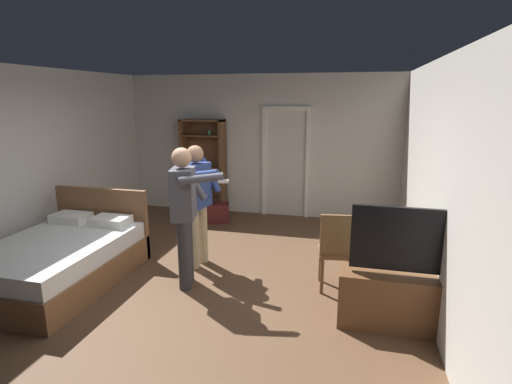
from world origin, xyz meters
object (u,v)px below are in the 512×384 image
at_px(person_blue_shirt, 185,208).
at_px(person_striped_shirt, 197,198).
at_px(suitcase_dark, 214,213).
at_px(laptop, 375,229).
at_px(wooden_chair, 337,249).
at_px(tv_flatscreen, 404,294).
at_px(bed, 61,259).
at_px(bottle_on_table, 390,227).
at_px(side_table, 375,249).
at_px(bookshelf, 204,163).

xyz_separation_m(person_blue_shirt, person_striped_shirt, (-0.09, 0.62, -0.03)).
relative_size(person_striped_shirt, suitcase_dark, 2.98).
relative_size(laptop, suitcase_dark, 0.72).
distance_m(wooden_chair, person_striped_shirt, 1.97).
xyz_separation_m(tv_flatscreen, laptop, (-0.27, 0.86, 0.38)).
distance_m(bed, bottle_on_table, 4.10).
relative_size(person_blue_shirt, person_striped_shirt, 1.03).
bearing_deg(tv_flatscreen, wooden_chair, 137.77).
height_order(person_striped_shirt, suitcase_dark, person_striped_shirt).
xyz_separation_m(tv_flatscreen, side_table, (-0.25, 0.90, 0.11)).
xyz_separation_m(bed, laptop, (3.84, 0.79, 0.45)).
bearing_deg(bed, wooden_chair, 9.52).
distance_m(bed, side_table, 3.95).
relative_size(side_table, person_blue_shirt, 0.40).
bearing_deg(tv_flatscreen, person_blue_shirt, 171.97).
height_order(bottle_on_table, person_striped_shirt, person_striped_shirt).
bearing_deg(tv_flatscreen, bed, 179.02).
bearing_deg(bottle_on_table, person_striped_shirt, 176.51).
relative_size(laptop, person_blue_shirt, 0.24).
distance_m(bed, bookshelf, 3.54).
bearing_deg(suitcase_dark, bottle_on_table, -51.19).
height_order(side_table, laptop, laptop).
bearing_deg(side_table, bed, -167.83).
xyz_separation_m(laptop, wooden_chair, (-0.44, -0.22, -0.21)).
bearing_deg(laptop, bed, -168.37).
bearing_deg(bookshelf, person_blue_shirt, -72.94).
height_order(laptop, person_striped_shirt, person_striped_shirt).
relative_size(bed, wooden_chair, 2.07).
bearing_deg(person_blue_shirt, laptop, 12.72).
xyz_separation_m(tv_flatscreen, person_blue_shirt, (-2.51, 0.35, 0.63)).
xyz_separation_m(side_table, person_blue_shirt, (-2.26, -0.55, 0.52)).
relative_size(laptop, bottle_on_table, 1.60).
bearing_deg(suitcase_dark, laptop, -52.15).
height_order(bookshelf, suitcase_dark, bookshelf).
xyz_separation_m(side_table, person_striped_shirt, (-2.35, 0.07, 0.49)).
distance_m(tv_flatscreen, laptop, 0.98).
bearing_deg(person_blue_shirt, bookshelf, 107.06).
bearing_deg(bed, person_blue_shirt, 10.09).
distance_m(bed, suitcase_dark, 3.00).
xyz_separation_m(laptop, bottle_on_table, (0.16, -0.04, 0.06)).
distance_m(bookshelf, bottle_on_table, 4.29).
bearing_deg(suitcase_dark, tv_flatscreen, -59.56).
height_order(bottle_on_table, suitcase_dark, bottle_on_table).
bearing_deg(side_table, person_blue_shirt, -166.38).
bearing_deg(bed, bottle_on_table, 10.65).
bearing_deg(bed, person_striped_shirt, 30.94).
xyz_separation_m(side_table, suitcase_dark, (-2.82, 1.97, -0.30)).
xyz_separation_m(bed, suitcase_dark, (1.04, 2.81, -0.12)).
xyz_separation_m(bottle_on_table, person_blue_shirt, (-2.40, -0.47, 0.19)).
relative_size(bookshelf, suitcase_dark, 3.33).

